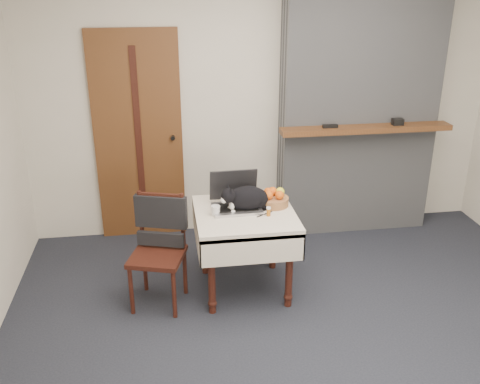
# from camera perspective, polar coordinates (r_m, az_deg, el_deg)

# --- Properties ---
(ground) EXTENTS (4.50, 4.50, 0.00)m
(ground) POSITION_cam_1_polar(r_m,az_deg,el_deg) (3.97, 7.87, -15.93)
(ground) COLOR black
(ground) RESTS_ON ground
(room_shell) EXTENTS (4.52, 4.01, 2.61)m
(room_shell) POSITION_cam_1_polar(r_m,az_deg,el_deg) (3.63, 7.32, 11.39)
(room_shell) COLOR beige
(room_shell) RESTS_ON ground
(door) EXTENTS (0.82, 0.10, 2.00)m
(door) POSITION_cam_1_polar(r_m,az_deg,el_deg) (5.15, -10.76, 5.71)
(door) COLOR brown
(door) RESTS_ON ground
(chimney) EXTENTS (1.62, 0.48, 2.60)m
(chimney) POSITION_cam_1_polar(r_m,az_deg,el_deg) (5.29, 12.59, 9.34)
(chimney) COLOR gray
(chimney) RESTS_ON ground
(side_table) EXTENTS (0.78, 0.78, 0.70)m
(side_table) POSITION_cam_1_polar(r_m,az_deg,el_deg) (4.25, 0.51, -3.51)
(side_table) COLOR #3B1910
(side_table) RESTS_ON ground
(laptop) EXTENTS (0.39, 0.34, 0.29)m
(laptop) POSITION_cam_1_polar(r_m,az_deg,el_deg) (4.27, -0.50, -0.70)
(laptop) COLOR #B7B7BC
(laptop) RESTS_ON side_table
(cat) EXTENTS (0.48, 0.26, 0.23)m
(cat) POSITION_cam_1_polar(r_m,az_deg,el_deg) (4.20, 0.85, -0.68)
(cat) COLOR black
(cat) RESTS_ON side_table
(cream_jar) EXTENTS (0.07, 0.07, 0.08)m
(cream_jar) POSITION_cam_1_polar(r_m,az_deg,el_deg) (4.14, -2.61, -1.98)
(cream_jar) COLOR silver
(cream_jar) RESTS_ON side_table
(pill_bottle) EXTENTS (0.04, 0.04, 0.07)m
(pill_bottle) POSITION_cam_1_polar(r_m,az_deg,el_deg) (4.13, 3.07, -2.07)
(pill_bottle) COLOR #AA5E14
(pill_bottle) RESTS_ON side_table
(fruit_basket) EXTENTS (0.24, 0.24, 0.14)m
(fruit_basket) POSITION_cam_1_polar(r_m,az_deg,el_deg) (4.31, 3.61, -0.72)
(fruit_basket) COLOR #A06B40
(fruit_basket) RESTS_ON side_table
(desk_clutter) EXTENTS (0.14, 0.06, 0.01)m
(desk_clutter) POSITION_cam_1_polar(r_m,az_deg,el_deg) (4.24, 2.83, -1.90)
(desk_clutter) COLOR black
(desk_clutter) RESTS_ON side_table
(chair) EXTENTS (0.50, 0.49, 0.89)m
(chair) POSITION_cam_1_polar(r_m,az_deg,el_deg) (4.20, -8.58, -4.49)
(chair) COLOR #3B1910
(chair) RESTS_ON ground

